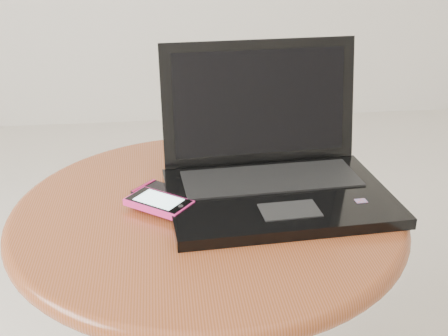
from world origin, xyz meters
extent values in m
cylinder|color=brown|center=(-0.04, 0.05, 0.26)|extent=(0.11, 0.11, 0.46)
cylinder|color=brown|center=(-0.04, 0.05, 0.51)|extent=(0.63, 0.63, 0.03)
torus|color=brown|center=(-0.04, 0.05, 0.51)|extent=(0.67, 0.67, 0.03)
cube|color=black|center=(0.08, 0.05, 0.54)|extent=(0.39, 0.28, 0.02)
cube|color=black|center=(0.07, 0.10, 0.55)|extent=(0.32, 0.13, 0.00)
cube|color=black|center=(0.08, -0.02, 0.55)|extent=(0.10, 0.06, 0.00)
cube|color=red|center=(0.20, 0.00, 0.55)|extent=(0.02, 0.02, 0.00)
cube|color=black|center=(0.07, 0.20, 0.66)|extent=(0.36, 0.07, 0.23)
cube|color=black|center=(0.07, 0.19, 0.66)|extent=(0.32, 0.05, 0.19)
cube|color=black|center=(-0.11, 0.09, 0.53)|extent=(0.12, 0.12, 0.01)
cube|color=#9E0F3E|center=(-0.15, 0.12, 0.54)|extent=(0.04, 0.05, 0.00)
cube|color=#DF277D|center=(-0.13, 0.04, 0.54)|extent=(0.12, 0.11, 0.01)
cube|color=black|center=(-0.13, 0.04, 0.55)|extent=(0.11, 0.10, 0.00)
cube|color=#C0EBF1|center=(-0.13, 0.04, 0.55)|extent=(0.09, 0.08, 0.00)
cylinder|color=black|center=(-0.09, 0.01, 0.55)|extent=(0.01, 0.01, 0.00)
camera|label=1|loc=(-0.12, -0.81, 0.98)|focal=46.30mm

